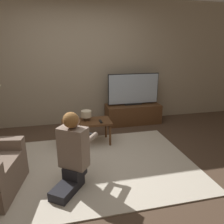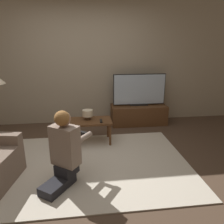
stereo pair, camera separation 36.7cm
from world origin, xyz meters
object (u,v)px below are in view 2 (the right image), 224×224
(coffee_table, at_px, (87,123))
(table_lamp, at_px, (87,114))
(person_kneeling, at_px, (64,149))
(tv, at_px, (139,90))

(coffee_table, bearing_deg, table_lamp, 80.47)
(coffee_table, relative_size, person_kneeling, 0.88)
(person_kneeling, height_order, table_lamp, person_kneeling)
(tv, bearing_deg, person_kneeling, -125.47)
(person_kneeling, bearing_deg, tv, -89.95)
(coffee_table, distance_m, table_lamp, 0.17)
(tv, distance_m, person_kneeling, 2.48)
(coffee_table, xyz_separation_m, person_kneeling, (-0.30, -1.15, 0.10))
(person_kneeling, bearing_deg, table_lamp, -68.75)
(tv, xyz_separation_m, person_kneeling, (-1.43, -2.01, -0.29))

